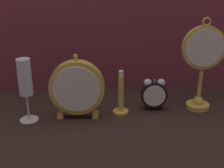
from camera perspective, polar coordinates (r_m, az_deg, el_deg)
name	(u,v)px	position (r m, az deg, el deg)	size (l,w,h in m)	color
ground_plane	(112,125)	(1.03, 0.08, -7.51)	(4.00, 4.00, 0.00)	black
fabric_backdrop_drape	(111,14)	(1.24, -0.21, 12.65)	(1.40, 0.01, 0.62)	brown
pocket_watch_on_stand	(202,63)	(1.12, 16.18, 3.64)	(0.15, 0.08, 0.33)	gold
alarm_clock_twin_bell	(154,93)	(1.11, 7.67, -1.62)	(0.09, 0.03, 0.12)	black
mantel_clock_silver	(77,88)	(1.04, -6.44, -0.71)	(0.18, 0.04, 0.22)	gold
champagne_flute	(25,82)	(1.04, -15.59, 0.37)	(0.06, 0.06, 0.21)	silver
brass_candlestick	(121,99)	(1.08, 1.62, -2.79)	(0.05, 0.05, 0.16)	gold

